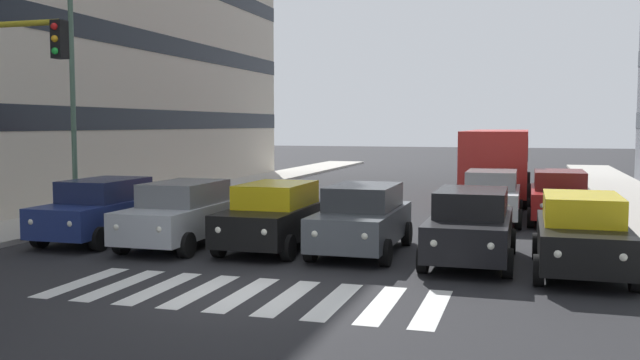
# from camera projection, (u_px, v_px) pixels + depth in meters

# --- Properties ---
(ground_plane) EXTENTS (180.00, 180.00, 0.00)m
(ground_plane) POSITION_uv_depth(u_px,v_px,m) (244.00, 294.00, 13.32)
(ground_plane) COLOR #262628
(crosswalk_markings) EXTENTS (7.65, 2.80, 0.01)m
(crosswalk_markings) POSITION_uv_depth(u_px,v_px,m) (244.00, 294.00, 13.32)
(crosswalk_markings) COLOR silver
(crosswalk_markings) RESTS_ON ground_plane
(car_0) EXTENTS (2.02, 4.44, 1.72)m
(car_0) POSITION_uv_depth(u_px,v_px,m) (582.00, 233.00, 15.14)
(car_0) COLOR black
(car_0) RESTS_ON ground_plane
(car_1) EXTENTS (2.02, 4.44, 1.72)m
(car_1) POSITION_uv_depth(u_px,v_px,m) (471.00, 225.00, 16.33)
(car_1) COLOR black
(car_1) RESTS_ON ground_plane
(car_2) EXTENTS (2.02, 4.44, 1.72)m
(car_2) POSITION_uv_depth(u_px,v_px,m) (362.00, 218.00, 17.57)
(car_2) COLOR #474C51
(car_2) RESTS_ON ground_plane
(car_3) EXTENTS (2.02, 4.44, 1.72)m
(car_3) POSITION_uv_depth(u_px,v_px,m) (275.00, 215.00, 18.15)
(car_3) COLOR black
(car_3) RESTS_ON ground_plane
(car_4) EXTENTS (2.02, 4.44, 1.72)m
(car_4) POSITION_uv_depth(u_px,v_px,m) (182.00, 213.00, 18.56)
(car_4) COLOR #B2B7BC
(car_4) RESTS_ON ground_plane
(car_5) EXTENTS (2.02, 4.44, 1.72)m
(car_5) POSITION_uv_depth(u_px,v_px,m) (102.00, 209.00, 19.47)
(car_5) COLOR navy
(car_5) RESTS_ON ground_plane
(car_row2_0) EXTENTS (2.02, 4.44, 1.72)m
(car_row2_0) POSITION_uv_depth(u_px,v_px,m) (559.00, 196.00, 23.04)
(car_row2_0) COLOR maroon
(car_row2_0) RESTS_ON ground_plane
(car_row2_1) EXTENTS (2.02, 4.44, 1.72)m
(car_row2_1) POSITION_uv_depth(u_px,v_px,m) (491.00, 196.00, 23.16)
(car_row2_1) COLOR silver
(car_row2_1) RESTS_ON ground_plane
(bus_behind_traffic) EXTENTS (2.78, 10.50, 3.00)m
(bus_behind_traffic) POSITION_uv_depth(u_px,v_px,m) (498.00, 156.00, 30.43)
(bus_behind_traffic) COLOR red
(bus_behind_traffic) RESTS_ON ground_plane
(street_lamp_right) EXTENTS (3.17, 0.28, 7.34)m
(street_lamp_right) POSITION_uv_depth(u_px,v_px,m) (86.00, 80.00, 21.79)
(street_lamp_right) COLOR #4C6B56
(street_lamp_right) RESTS_ON sidewalk_right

